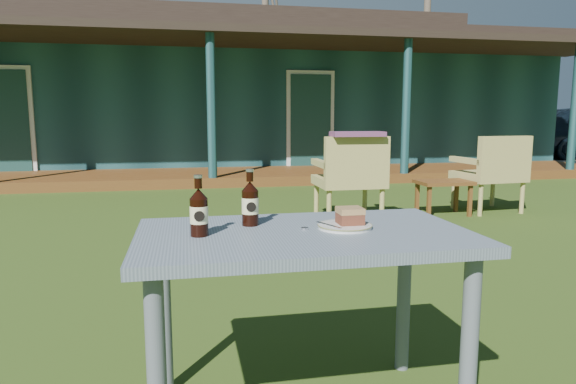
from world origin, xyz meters
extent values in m
plane|color=#334916|center=(0.00, 0.00, 0.00)|extent=(80.00, 80.00, 0.00)
cube|color=#194043|center=(0.00, 9.50, 1.30)|extent=(15.00, 6.00, 2.60)
cube|color=black|center=(0.00, 9.50, 2.75)|extent=(15.80, 6.80, 0.30)
cube|color=black|center=(0.00, 9.50, 3.15)|extent=(12.00, 3.50, 0.60)
cube|color=brown|center=(0.00, 5.60, 0.08)|extent=(15.00, 1.80, 0.16)
cube|color=black|center=(0.00, 5.60, 2.45)|extent=(15.40, 2.00, 0.12)
cylinder|color=#194043|center=(0.00, 4.80, 1.23)|extent=(0.14, 0.14, 2.45)
cylinder|color=#194043|center=(3.25, 4.80, 1.23)|extent=(0.14, 0.14, 2.45)
cylinder|color=#194043|center=(6.50, 4.80, 1.23)|extent=(0.14, 0.14, 2.45)
cube|color=white|center=(-3.50, 6.48, 1.00)|extent=(0.95, 0.06, 2.00)
cube|color=#193D38|center=(-3.50, 6.45, 1.00)|extent=(0.80, 0.04, 1.85)
cube|color=white|center=(2.00, 6.48, 1.00)|extent=(0.95, 0.06, 2.00)
cube|color=#193D38|center=(2.00, 6.45, 1.00)|extent=(0.80, 0.04, 1.85)
cylinder|color=brown|center=(3.00, 18.50, 4.75)|extent=(0.28, 0.28, 9.50)
cylinder|color=brown|center=(9.50, 17.00, 5.50)|extent=(0.28, 0.28, 11.00)
cube|color=slate|center=(0.00, -1.60, 0.70)|extent=(1.20, 0.70, 0.04)
cylinder|color=slate|center=(-0.52, -1.87, 0.34)|extent=(0.06, 0.06, 0.68)
cylinder|color=slate|center=(0.52, -1.87, 0.34)|extent=(0.06, 0.06, 0.68)
cylinder|color=slate|center=(-0.52, -1.33, 0.34)|extent=(0.06, 0.06, 0.68)
cylinder|color=slate|center=(0.52, -1.33, 0.34)|extent=(0.06, 0.06, 0.68)
cylinder|color=silver|center=(0.16, -1.58, 0.73)|extent=(0.20, 0.20, 0.01)
cylinder|color=olive|center=(0.16, -1.58, 0.73)|extent=(0.20, 0.20, 0.00)
cube|color=brown|center=(0.18, -1.57, 0.75)|extent=(0.09, 0.08, 0.04)
cube|color=#A37B49|center=(0.18, -1.57, 0.79)|extent=(0.09, 0.09, 0.02)
cube|color=silver|center=(0.09, -1.59, 0.74)|extent=(0.07, 0.13, 0.00)
cylinder|color=black|center=(-0.18, -1.46, 0.79)|extent=(0.06, 0.06, 0.13)
cone|color=black|center=(-0.18, -1.46, 0.87)|extent=(0.06, 0.06, 0.04)
cylinder|color=black|center=(-0.18, -1.46, 0.91)|extent=(0.03, 0.03, 0.04)
cylinder|color=silver|center=(-0.18, -1.46, 0.93)|extent=(0.03, 0.03, 0.01)
cylinder|color=beige|center=(-0.18, -1.46, 0.80)|extent=(0.06, 0.06, 0.06)
cylinder|color=black|center=(-0.18, -1.49, 0.80)|extent=(0.04, 0.00, 0.04)
cylinder|color=black|center=(-0.38, -1.60, 0.79)|extent=(0.06, 0.06, 0.13)
cone|color=black|center=(-0.38, -1.60, 0.87)|extent=(0.06, 0.06, 0.04)
cylinder|color=black|center=(-0.38, -1.60, 0.91)|extent=(0.03, 0.03, 0.04)
cylinder|color=silver|center=(-0.38, -1.60, 0.93)|extent=(0.03, 0.03, 0.01)
cylinder|color=beige|center=(-0.38, -1.60, 0.80)|extent=(0.06, 0.06, 0.06)
cylinder|color=black|center=(-0.38, -1.63, 0.80)|extent=(0.04, 0.00, 0.04)
cylinder|color=silver|center=(0.01, -1.58, 0.72)|extent=(0.03, 0.03, 0.01)
cube|color=tan|center=(1.32, 1.92, 0.43)|extent=(0.69, 0.64, 0.10)
cube|color=tan|center=(1.31, 1.65, 0.70)|extent=(0.68, 0.09, 0.45)
cube|color=tan|center=(1.62, 1.94, 0.63)|extent=(0.08, 0.60, 0.06)
cube|color=tan|center=(1.01, 1.95, 0.63)|extent=(0.08, 0.60, 0.06)
cylinder|color=tan|center=(1.61, 2.19, 0.19)|extent=(0.05, 0.05, 0.38)
cylinder|color=tan|center=(1.03, 2.19, 0.19)|extent=(0.05, 0.05, 0.38)
cylinder|color=tan|center=(1.60, 1.66, 0.19)|extent=(0.05, 0.05, 0.38)
cylinder|color=tan|center=(1.03, 1.66, 0.19)|extent=(0.05, 0.05, 0.38)
cube|color=tan|center=(3.12, 2.12, 0.42)|extent=(0.72, 0.68, 0.09)
cube|color=tan|center=(3.14, 1.85, 0.69)|extent=(0.68, 0.14, 0.44)
cube|color=tan|center=(3.42, 2.17, 0.61)|extent=(0.12, 0.59, 0.06)
cube|color=tan|center=(2.82, 2.12, 0.61)|extent=(0.12, 0.59, 0.06)
cylinder|color=tan|center=(3.38, 2.41, 0.19)|extent=(0.05, 0.05, 0.37)
cylinder|color=tan|center=(2.82, 2.36, 0.19)|extent=(0.05, 0.05, 0.37)
cylinder|color=tan|center=(3.43, 1.88, 0.19)|extent=(0.05, 0.05, 0.37)
cylinder|color=tan|center=(2.86, 1.84, 0.19)|extent=(0.05, 0.05, 0.37)
cube|color=#6F3961|center=(1.31, 1.65, 0.95)|extent=(0.54, 0.23, 0.05)
cube|color=brown|center=(2.48, 1.98, 0.38)|extent=(0.60, 0.40, 0.04)
cube|color=brown|center=(2.23, 1.83, 0.18)|extent=(0.04, 0.04, 0.36)
cube|color=brown|center=(2.73, 1.83, 0.18)|extent=(0.04, 0.04, 0.36)
cube|color=brown|center=(2.23, 2.13, 0.18)|extent=(0.04, 0.04, 0.36)
cube|color=brown|center=(2.73, 2.13, 0.18)|extent=(0.04, 0.04, 0.36)
camera|label=1|loc=(-0.41, -3.37, 1.14)|focal=32.00mm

